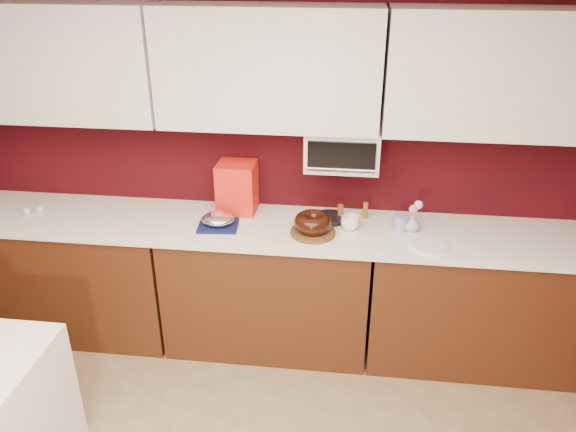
% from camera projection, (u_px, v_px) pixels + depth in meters
% --- Properties ---
extents(wall_back, '(4.00, 0.02, 2.50)m').
position_uv_depth(wall_back, '(274.00, 156.00, 3.67)').
color(wall_back, '#39070C').
rests_on(wall_back, floor).
extents(base_cabinet_left, '(1.31, 0.58, 0.86)m').
position_uv_depth(base_cabinet_left, '(79.00, 275.00, 3.90)').
color(base_cabinet_left, '#49230E').
rests_on(base_cabinet_left, floor).
extents(base_cabinet_center, '(1.31, 0.58, 0.86)m').
position_uv_depth(base_cabinet_center, '(268.00, 287.00, 3.75)').
color(base_cabinet_center, '#49230E').
rests_on(base_cabinet_center, floor).
extents(base_cabinet_right, '(1.31, 0.58, 0.86)m').
position_uv_depth(base_cabinet_right, '(473.00, 301.00, 3.61)').
color(base_cabinet_right, '#49230E').
rests_on(base_cabinet_right, floor).
extents(countertop, '(4.00, 0.62, 0.04)m').
position_uv_depth(countertop, '(267.00, 228.00, 3.56)').
color(countertop, white).
rests_on(countertop, base_cabinet_center).
extents(upper_cabinet_left, '(1.31, 0.33, 0.70)m').
position_uv_depth(upper_cabinet_left, '(52.00, 63.00, 3.41)').
color(upper_cabinet_left, white).
rests_on(upper_cabinet_left, wall_back).
extents(upper_cabinet_center, '(1.31, 0.33, 0.70)m').
position_uv_depth(upper_cabinet_center, '(268.00, 68.00, 3.26)').
color(upper_cabinet_center, white).
rests_on(upper_cabinet_center, wall_back).
extents(upper_cabinet_right, '(1.31, 0.33, 0.70)m').
position_uv_depth(upper_cabinet_right, '(505.00, 74.00, 3.11)').
color(upper_cabinet_right, white).
rests_on(upper_cabinet_right, wall_back).
extents(toaster_oven, '(0.45, 0.30, 0.25)m').
position_uv_depth(toaster_oven, '(342.00, 148.00, 3.44)').
color(toaster_oven, white).
rests_on(toaster_oven, upper_cabinet_center).
extents(toaster_oven_door, '(0.40, 0.02, 0.18)m').
position_uv_depth(toaster_oven_door, '(341.00, 157.00, 3.29)').
color(toaster_oven_door, black).
rests_on(toaster_oven_door, toaster_oven).
extents(toaster_oven_handle, '(0.42, 0.02, 0.02)m').
position_uv_depth(toaster_oven_handle, '(341.00, 170.00, 3.31)').
color(toaster_oven_handle, silver).
rests_on(toaster_oven_handle, toaster_oven).
extents(cake_base, '(0.32, 0.32, 0.03)m').
position_uv_depth(cake_base, '(313.00, 232.00, 3.43)').
color(cake_base, brown).
rests_on(cake_base, countertop).
extents(bundt_cake, '(0.23, 0.23, 0.09)m').
position_uv_depth(bundt_cake, '(313.00, 222.00, 3.40)').
color(bundt_cake, black).
rests_on(bundt_cake, cake_base).
extents(navy_towel, '(0.26, 0.23, 0.02)m').
position_uv_depth(navy_towel, '(218.00, 225.00, 3.52)').
color(navy_towel, '#121844').
rests_on(navy_towel, countertop).
extents(foil_ham_nest, '(0.25, 0.23, 0.08)m').
position_uv_depth(foil_ham_nest, '(218.00, 219.00, 3.50)').
color(foil_ham_nest, white).
rests_on(foil_ham_nest, navy_towel).
extents(roasted_ham, '(0.11, 0.10, 0.06)m').
position_uv_depth(roasted_ham, '(218.00, 215.00, 3.49)').
color(roasted_ham, '#C05E57').
rests_on(roasted_ham, foil_ham_nest).
extents(pandoro_box, '(0.25, 0.23, 0.33)m').
position_uv_depth(pandoro_box, '(237.00, 187.00, 3.67)').
color(pandoro_box, red).
rests_on(pandoro_box, countertop).
extents(dark_pan, '(0.22, 0.22, 0.03)m').
position_uv_depth(dark_pan, '(330.00, 218.00, 3.60)').
color(dark_pan, black).
rests_on(dark_pan, countertop).
extents(coffee_mug, '(0.14, 0.14, 0.11)m').
position_uv_depth(coffee_mug, '(350.00, 222.00, 3.47)').
color(coffee_mug, white).
rests_on(coffee_mug, countertop).
extents(blue_jar, '(0.10, 0.10, 0.10)m').
position_uv_depth(blue_jar, '(400.00, 223.00, 3.46)').
color(blue_jar, navy).
rests_on(blue_jar, countertop).
extents(flower_vase, '(0.10, 0.10, 0.12)m').
position_uv_depth(flower_vase, '(412.00, 222.00, 3.45)').
color(flower_vase, '#A9B2C0').
rests_on(flower_vase, countertop).
extents(flower_pink, '(0.05, 0.05, 0.05)m').
position_uv_depth(flower_pink, '(413.00, 209.00, 3.41)').
color(flower_pink, pink).
rests_on(flower_pink, flower_vase).
extents(flower_blue, '(0.05, 0.05, 0.05)m').
position_uv_depth(flower_blue, '(419.00, 205.00, 3.42)').
color(flower_blue, '#99CEF5').
rests_on(flower_blue, flower_vase).
extents(china_plate, '(0.29, 0.29, 0.01)m').
position_uv_depth(china_plate, '(429.00, 245.00, 3.30)').
color(china_plate, white).
rests_on(china_plate, countertop).
extents(amber_bottle, '(0.04, 0.04, 0.10)m').
position_uv_depth(amber_bottle, '(340.00, 212.00, 3.59)').
color(amber_bottle, brown).
rests_on(amber_bottle, countertop).
extents(egg_left, '(0.07, 0.06, 0.05)m').
position_uv_depth(egg_left, '(27.00, 211.00, 3.68)').
color(egg_left, silver).
rests_on(egg_left, countertop).
extents(egg_right, '(0.05, 0.04, 0.04)m').
position_uv_depth(egg_right, '(40.00, 209.00, 3.71)').
color(egg_right, white).
rests_on(egg_right, countertop).
extents(amber_bottle_tall, '(0.04, 0.04, 0.11)m').
position_uv_depth(amber_bottle_tall, '(365.00, 210.00, 3.61)').
color(amber_bottle_tall, brown).
rests_on(amber_bottle_tall, countertop).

